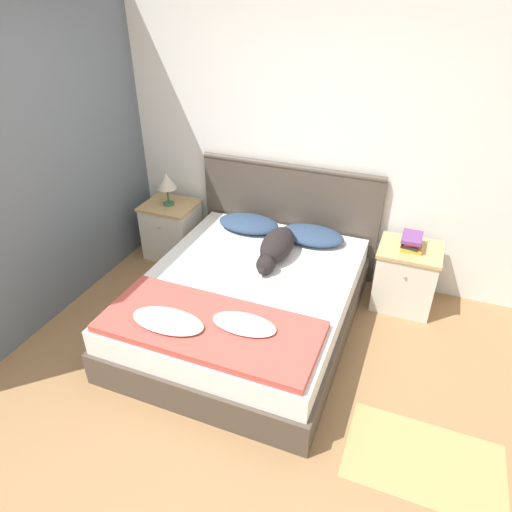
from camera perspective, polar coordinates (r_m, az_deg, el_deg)
ground_plane at (r=3.18m, az=-6.89°, el=-20.26°), size 16.00×16.00×0.00m
wall_back at (r=4.12m, az=6.17°, el=14.39°), size 9.00×0.06×2.55m
wall_side_left at (r=4.06m, az=-23.06°, el=11.78°), size 0.06×3.10×2.55m
bed at (r=3.71m, az=-1.16°, el=-5.94°), size 1.63×2.01×0.46m
headboard at (r=4.36m, az=4.04°, el=5.18°), size 1.71×0.06×1.06m
nightstand_left at (r=4.72m, az=-10.45°, el=3.30°), size 0.51×0.45×0.57m
nightstand_right at (r=4.12m, az=18.16°, el=-2.46°), size 0.51×0.45×0.57m
pillow_left at (r=4.25m, az=-0.94°, el=4.09°), size 0.58×0.36×0.11m
pillow_right at (r=4.09m, az=6.97°, el=2.60°), size 0.58×0.36×0.11m
quilt at (r=3.10m, az=-6.04°, el=-8.67°), size 1.49×0.64×0.09m
dog at (r=3.79m, az=2.49°, el=1.18°), size 0.25×0.71×0.22m
book_stack at (r=3.95m, az=18.89°, el=1.66°), size 0.18×0.23×0.12m
table_lamp at (r=4.49m, az=-11.14°, el=9.08°), size 0.19×0.19×0.32m
rug at (r=3.18m, az=20.24°, el=-22.89°), size 0.92×0.58×0.00m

